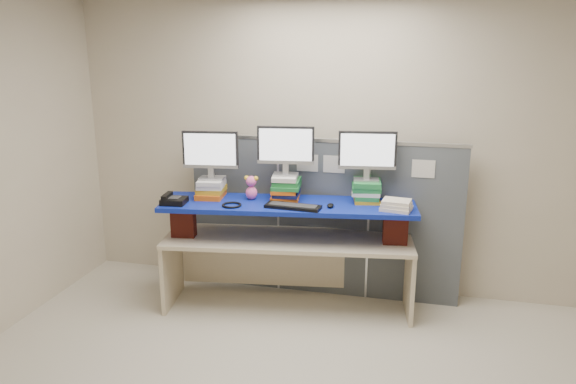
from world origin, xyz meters
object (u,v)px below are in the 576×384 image
(desk, at_px, (288,252))
(keyboard, at_px, (293,206))
(monitor_right, at_px, (367,153))
(blue_board, at_px, (288,205))
(desk_phone, at_px, (173,200))
(monitor_left, at_px, (210,152))
(monitor_center, at_px, (286,148))

(desk, height_order, keyboard, keyboard)
(desk, bearing_deg, keyboard, -69.07)
(monitor_right, bearing_deg, blue_board, -170.20)
(desk_phone, bearing_deg, monitor_left, 41.60)
(desk, xyz_separation_m, keyboard, (0.08, -0.14, 0.48))
(monitor_right, distance_m, desk_phone, 1.76)
(monitor_left, relative_size, desk_phone, 2.22)
(monitor_right, xyz_separation_m, keyboard, (-0.58, -0.36, -0.43))
(monitor_right, distance_m, keyboard, 0.81)
(desk, relative_size, monitor_center, 4.54)
(monitor_center, relative_size, desk_phone, 2.22)
(blue_board, relative_size, desk_phone, 9.88)
(monitor_right, bearing_deg, monitor_center, -180.00)
(desk, height_order, monitor_right, monitor_right)
(monitor_left, distance_m, monitor_right, 1.40)
(blue_board, bearing_deg, monitor_right, 9.80)
(monitor_left, height_order, monitor_right, monitor_right)
(monitor_left, bearing_deg, monitor_right, -0.00)
(desk_phone, bearing_deg, blue_board, 8.95)
(monitor_left, distance_m, monitor_center, 0.68)
(desk, distance_m, monitor_right, 1.14)
(keyboard, height_order, desk_phone, desk_phone)
(monitor_left, height_order, desk_phone, monitor_left)
(desk, bearing_deg, monitor_left, 170.58)
(desk, distance_m, keyboard, 0.51)
(monitor_left, bearing_deg, keyboard, -19.32)
(desk, height_order, desk_phone, desk_phone)
(desk, relative_size, blue_board, 1.02)
(blue_board, relative_size, monitor_right, 4.44)
(monitor_right, xyz_separation_m, desk_phone, (-1.64, -0.47, -0.41))
(blue_board, bearing_deg, monitor_left, 170.58)
(desk, height_order, monitor_left, monitor_left)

